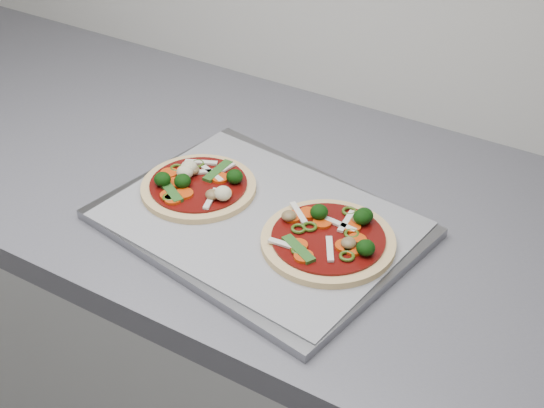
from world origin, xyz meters
The scene contains 4 objects.
baking_tray centered at (-0.63, 1.22, 0.91)m, with size 0.41×0.30×0.01m, color gray.
parchment centered at (-0.63, 1.22, 0.91)m, with size 0.39×0.28×0.00m, color #96979C.
pizza_left centered at (-0.74, 1.23, 0.92)m, with size 0.21×0.21×0.03m.
pizza_right centered at (-0.52, 1.22, 0.92)m, with size 0.18×0.18×0.03m.
Camera 1 is at (-0.19, 0.53, 1.53)m, focal length 50.00 mm.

